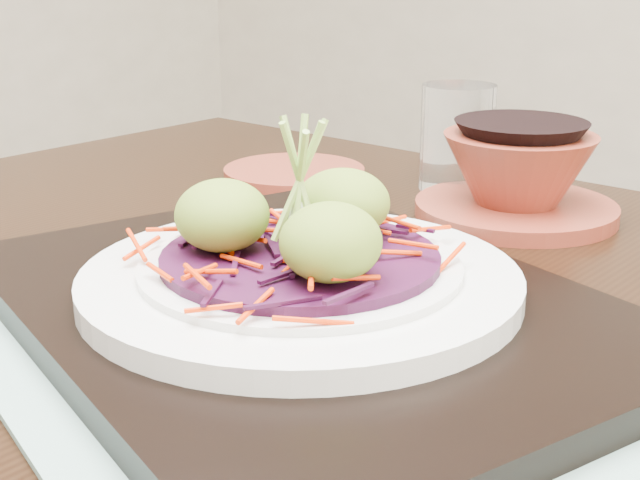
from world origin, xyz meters
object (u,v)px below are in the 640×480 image
Objects in this scene: serving_tray at (301,307)px; water_glass at (457,137)px; dining_table at (382,428)px; terracotta_side_plate at (294,173)px; white_plate at (300,279)px; terracotta_bowl_set at (518,180)px.

water_glass is (-0.10, 0.36, 0.04)m from serving_tray.
dining_table is 0.37m from terracotta_side_plate.
serving_tray is 1.54× the size of white_plate.
terracotta_bowl_set reaches higher than serving_tray.
water_glass reaches higher than terracotta_side_plate.
dining_table is 0.27m from terracotta_bowl_set.
white_plate is 0.37m from water_glass.
white_plate is (-0.02, -0.07, 0.13)m from dining_table.
terracotta_side_plate is at bearing 130.37° from white_plate.
white_plate is 1.88× the size of terracotta_side_plate.
serving_tray is at bearing -75.13° from water_glass.
dining_table is at bearing -40.00° from terracotta_side_plate.
white_plate is 0.31m from terracotta_bowl_set.
terracotta_side_plate is (-0.25, 0.29, -0.03)m from white_plate.
serving_tray is at bearing -102.32° from dining_table.
water_glass is (0.15, 0.07, 0.05)m from terracotta_side_plate.
water_glass is at bearing 104.87° from white_plate.
water_glass reaches higher than dining_table.
water_glass reaches higher than white_plate.
terracotta_side_plate is at bearing 142.74° from dining_table.
dining_table is at bearing 74.94° from white_plate.
terracotta_bowl_set is (-0.02, 0.24, 0.13)m from dining_table.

